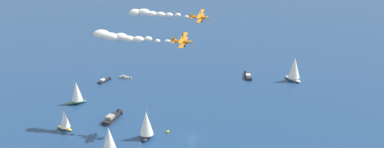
{
  "coord_description": "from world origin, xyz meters",
  "views": [
    {
      "loc": [
        149.23,
        10.27,
        78.94
      ],
      "look_at": [
        -0.03,
        -0.15,
        23.39
      ],
      "focal_mm": 44.76,
      "sensor_mm": 36.0,
      "label": 1
    }
  ],
  "objects": [
    {
      "name": "motorboat_near_centre",
      "position": [
        -50.38,
        -43.46,
        0.55
      ],
      "size": [
        7.02,
        4.87,
        2.03
      ],
      "color": "black",
      "rests_on": "ground_plane"
    },
    {
      "name": "sailboat_outer_ring_e",
      "position": [
        2.02,
        -15.8,
        5.12
      ],
      "size": [
        8.91,
        5.28,
        11.21
      ],
      "color": "black",
      "rests_on": "ground_plane"
    },
    {
      "name": "motorboat_trailing",
      "position": [
        -55.19,
        -34.74,
        0.43
      ],
      "size": [
        2.16,
        5.64,
        1.59
      ],
      "color": "#9E9993",
      "rests_on": "ground_plane"
    },
    {
      "name": "ground_plane",
      "position": [
        0.0,
        0.0,
        0.0
      ],
      "size": [
        2000.0,
        2000.0,
        0.0
      ],
      "primitive_type": "plane",
      "color": "navy"
    },
    {
      "name": "motorboat_outer_ring_b",
      "position": [
        -60.5,
        21.61,
        0.71
      ],
      "size": [
        9.35,
        3.53,
        2.65
      ],
      "color": "black",
      "rests_on": "ground_plane"
    },
    {
      "name": "smoke_trail_wingman",
      "position": [
        5.88,
        -23.65,
        37.47
      ],
      "size": [
        7.27,
        25.7,
        4.16
      ],
      "color": "white"
    },
    {
      "name": "wingwalker_lead",
      "position": [
        -9.3,
        2.03,
        42.63
      ],
      "size": [
        1.48,
        0.36,
        1.53
      ],
      "color": "#1E4CB2"
    },
    {
      "name": "motorboat_outer_ring_f",
      "position": [
        -11.78,
        -30.82,
        0.86
      ],
      "size": [
        11.38,
        5.72,
        3.2
      ],
      "color": "black",
      "rests_on": "ground_plane"
    },
    {
      "name": "smoke_trail_lead",
      "position": [
        -13.52,
        -16.58,
        40.61
      ],
      "size": [
        6.1,
        21.72,
        3.46
      ],
      "color": "white"
    },
    {
      "name": "sailboat_inshore",
      "position": [
        -57.36,
        42.37,
        5.61
      ],
      "size": [
        9.25,
        7.86,
        12.3
      ],
      "color": "white",
      "rests_on": "ground_plane"
    },
    {
      "name": "wingwalker_wingman",
      "position": [
        10.23,
        -2.2,
        39.75
      ],
      "size": [
        0.91,
        0.28,
        1.79
      ],
      "color": "black"
    },
    {
      "name": "sailboat_far_stbd",
      "position": [
        17.64,
        -25.09,
        5.87
      ],
      "size": [
        10.02,
        5.59,
        12.86
      ],
      "color": "gold",
      "rests_on": "ground_plane"
    },
    {
      "name": "biplane_wingman",
      "position": [
        9.79,
        -2.13,
        37.61
      ],
      "size": [
        7.52,
        7.01,
        3.68
      ],
      "color": "orange"
    },
    {
      "name": "marker_buoy",
      "position": [
        -2.24,
        -8.99,
        0.39
      ],
      "size": [
        1.1,
        1.1,
        2.1
      ],
      "color": "yellow",
      "rests_on": "ground_plane"
    },
    {
      "name": "sailboat_ahead",
      "position": [
        -25.37,
        -48.64,
        4.77
      ],
      "size": [
        6.15,
        8.21,
        10.46
      ],
      "color": "#33704C",
      "rests_on": "ground_plane"
    },
    {
      "name": "biplane_lead",
      "position": [
        -9.73,
        2.1,
        40.52
      ],
      "size": [
        7.52,
        7.01,
        3.68
      ],
      "color": "orange"
    },
    {
      "name": "sailboat_far_port",
      "position": [
        -2.1,
        -46.1,
        3.88
      ],
      "size": [
        4.84,
        6.72,
        8.49
      ],
      "color": "gold",
      "rests_on": "ground_plane"
    }
  ]
}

